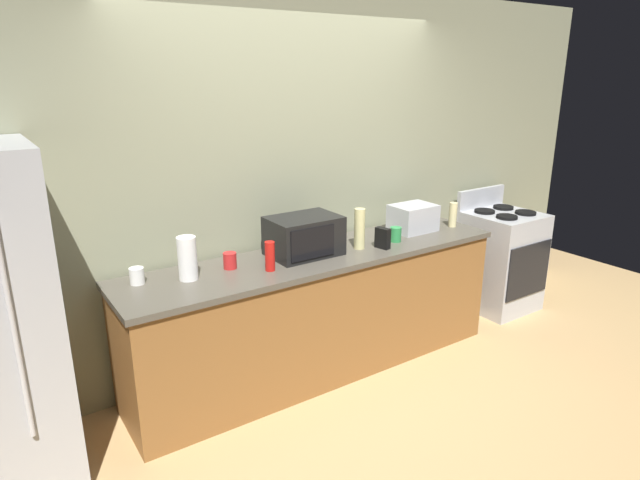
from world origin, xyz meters
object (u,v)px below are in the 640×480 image
toaster_oven (413,218)px  paper_towel_roll (187,258)px  microwave (304,236)px  stove_range (500,259)px  cordless_phone (383,238)px  bottle_vinegar (360,229)px  mug_white (137,276)px  bottle_hot_sauce (270,256)px  mug_green (396,234)px  bottle_hand_soap (453,215)px  mug_red (230,261)px

toaster_oven → paper_towel_roll: 1.87m
microwave → toaster_oven: size_ratio=1.41×
stove_range → toaster_oven: (-1.07, 0.06, 0.54)m
cordless_phone → bottle_vinegar: bearing=135.6°
mug_white → bottle_hot_sauce: bearing=-17.8°
mug_white → mug_green: size_ratio=0.92×
mug_green → bottle_hand_soap: bearing=3.9°
bottle_hand_soap → paper_towel_roll: bearing=177.8°
toaster_oven → microwave: bearing=-179.3°
microwave → bottle_hand_soap: bearing=-3.4°
cordless_phone → mug_white: (-1.66, 0.30, -0.02)m
stove_range → bottle_vinegar: size_ratio=3.69×
bottle_hot_sauce → paper_towel_roll: bearing=163.3°
bottle_vinegar → toaster_oven: bearing=10.6°
bottle_vinegar → mug_white: (-1.52, 0.21, -0.10)m
stove_range → bottle_hot_sauce: (-2.45, -0.10, 0.53)m
paper_towel_roll → bottle_hand_soap: paper_towel_roll is taller
cordless_phone → microwave: bearing=147.9°
stove_range → cordless_phone: size_ratio=7.20×
bottle_hot_sauce → microwave: bearing=22.5°
stove_range → microwave: 2.18m
toaster_oven → mug_white: 2.15m
mug_red → mug_white: bearing=173.3°
paper_towel_roll → cordless_phone: size_ratio=1.80×
bottle_vinegar → mug_green: size_ratio=2.67×
cordless_phone → toaster_oven: bearing=10.7°
mug_red → microwave: bearing=-3.7°
bottle_hot_sauce → mug_white: 0.81m
stove_range → bottle_hand_soap: 0.90m
stove_range → bottle_vinegar: bottle_vinegar is taller
bottle_hot_sauce → mug_white: (-0.77, 0.25, -0.05)m
stove_range → bottle_vinegar: bearing=-178.0°
microwave → cordless_phone: 0.58m
bottle_hot_sauce → mug_red: bearing=137.5°
bottle_vinegar → bottle_hot_sauce: (-0.75, -0.04, -0.05)m
toaster_oven → mug_green: (-0.30, -0.14, -0.05)m
mug_green → mug_red: bearing=172.7°
stove_range → mug_white: stove_range is taller
mug_red → cordless_phone: bearing=-12.0°
bottle_vinegar → mug_green: bottle_vinegar is taller
bottle_hand_soap → mug_white: (-2.50, 0.19, -0.05)m
bottle_hand_soap → mug_white: size_ratio=2.00×
mug_white → mug_red: size_ratio=0.96×
paper_towel_roll → bottle_hand_soap: size_ratio=1.35×
cordless_phone → bottle_vinegar: 0.18m
paper_towel_roll → cordless_phone: (1.38, -0.20, -0.06)m
microwave → paper_towel_roll: same height
mug_green → mug_red: size_ratio=1.04×
toaster_oven → cordless_phone: 0.53m
stove_range → mug_green: size_ratio=9.87×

